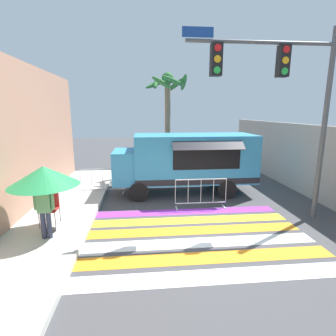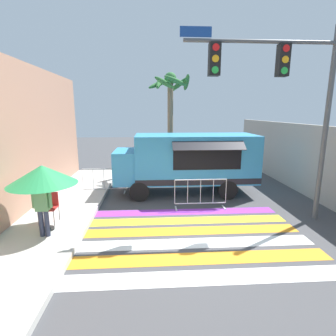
{
  "view_description": "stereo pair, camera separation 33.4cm",
  "coord_description": "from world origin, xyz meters",
  "px_view_note": "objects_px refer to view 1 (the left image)",
  "views": [
    {
      "loc": [
        -1.51,
        -7.24,
        3.51
      ],
      "look_at": [
        -0.55,
        2.46,
        1.41
      ],
      "focal_mm": 28.0,
      "sensor_mm": 36.0,
      "label": 1
    },
    {
      "loc": [
        -1.17,
        -7.27,
        3.51
      ],
      "look_at": [
        -0.55,
        2.46,
        1.41
      ],
      "focal_mm": 28.0,
      "sensor_mm": 36.0,
      "label": 2
    }
  ],
  "objects_px": {
    "traffic_signal_pole": "(282,86)",
    "patio_umbrella": "(44,176)",
    "folding_chair": "(50,206)",
    "barricade_front": "(201,194)",
    "vendor_person": "(44,207)",
    "barricade_side": "(103,182)",
    "food_truck": "(184,160)",
    "palm_tree": "(168,101)"
  },
  "relations": [
    {
      "from": "traffic_signal_pole",
      "to": "patio_umbrella",
      "type": "bearing_deg",
      "value": -174.63
    },
    {
      "from": "folding_chair",
      "to": "barricade_front",
      "type": "xyz_separation_m",
      "value": [
        4.93,
        1.25,
        -0.16
      ]
    },
    {
      "from": "patio_umbrella",
      "to": "vendor_person",
      "type": "relative_size",
      "value": 1.21
    },
    {
      "from": "barricade_front",
      "to": "folding_chair",
      "type": "bearing_deg",
      "value": -165.79
    },
    {
      "from": "barricade_side",
      "to": "vendor_person",
      "type": "bearing_deg",
      "value": -101.27
    },
    {
      "from": "folding_chair",
      "to": "barricade_side",
      "type": "distance_m",
      "value": 3.53
    },
    {
      "from": "traffic_signal_pole",
      "to": "barricade_side",
      "type": "height_order",
      "value": "traffic_signal_pole"
    },
    {
      "from": "barricade_side",
      "to": "traffic_signal_pole",
      "type": "bearing_deg",
      "value": -28.69
    },
    {
      "from": "food_truck",
      "to": "barricade_front",
      "type": "distance_m",
      "value": 2.18
    },
    {
      "from": "food_truck",
      "to": "barricade_side",
      "type": "xyz_separation_m",
      "value": [
        -3.5,
        0.17,
        -0.94
      ]
    },
    {
      "from": "patio_umbrella",
      "to": "barricade_front",
      "type": "relative_size",
      "value": 1.0
    },
    {
      "from": "patio_umbrella",
      "to": "barricade_front",
      "type": "xyz_separation_m",
      "value": [
        4.8,
        1.83,
        -1.24
      ]
    },
    {
      "from": "traffic_signal_pole",
      "to": "vendor_person",
      "type": "xyz_separation_m",
      "value": [
        -6.87,
        -1.05,
        -3.21
      ]
    },
    {
      "from": "patio_umbrella",
      "to": "vendor_person",
      "type": "height_order",
      "value": "patio_umbrella"
    },
    {
      "from": "patio_umbrella",
      "to": "vendor_person",
      "type": "xyz_separation_m",
      "value": [
        0.08,
        -0.39,
        -0.74
      ]
    },
    {
      "from": "folding_chair",
      "to": "barricade_side",
      "type": "height_order",
      "value": "barricade_side"
    },
    {
      "from": "traffic_signal_pole",
      "to": "barricade_side",
      "type": "distance_m",
      "value": 7.78
    },
    {
      "from": "food_truck",
      "to": "barricade_front",
      "type": "height_order",
      "value": "food_truck"
    },
    {
      "from": "food_truck",
      "to": "traffic_signal_pole",
      "type": "bearing_deg",
      "value": -51.22
    },
    {
      "from": "palm_tree",
      "to": "food_truck",
      "type": "bearing_deg",
      "value": -81.93
    },
    {
      "from": "barricade_side",
      "to": "folding_chair",
      "type": "bearing_deg",
      "value": -107.74
    },
    {
      "from": "vendor_person",
      "to": "barricade_side",
      "type": "xyz_separation_m",
      "value": [
        0.86,
        4.33,
        -0.5
      ]
    },
    {
      "from": "palm_tree",
      "to": "barricade_front",
      "type": "bearing_deg",
      "value": -81.0
    },
    {
      "from": "food_truck",
      "to": "folding_chair",
      "type": "distance_m",
      "value": 5.63
    },
    {
      "from": "food_truck",
      "to": "vendor_person",
      "type": "xyz_separation_m",
      "value": [
        -4.37,
        -4.16,
        -0.44
      ]
    },
    {
      "from": "food_truck",
      "to": "patio_umbrella",
      "type": "bearing_deg",
      "value": -139.76
    },
    {
      "from": "vendor_person",
      "to": "barricade_front",
      "type": "bearing_deg",
      "value": 37.93
    },
    {
      "from": "patio_umbrella",
      "to": "barricade_side",
      "type": "distance_m",
      "value": 4.24
    },
    {
      "from": "traffic_signal_pole",
      "to": "vendor_person",
      "type": "bearing_deg",
      "value": -171.34
    },
    {
      "from": "patio_umbrella",
      "to": "barricade_front",
      "type": "bearing_deg",
      "value": 20.9
    },
    {
      "from": "food_truck",
      "to": "folding_chair",
      "type": "bearing_deg",
      "value": -145.22
    },
    {
      "from": "traffic_signal_pole",
      "to": "patio_umbrella",
      "type": "xyz_separation_m",
      "value": [
        -6.95,
        -0.65,
        -2.47
      ]
    },
    {
      "from": "patio_umbrella",
      "to": "palm_tree",
      "type": "relative_size",
      "value": 0.35
    },
    {
      "from": "folding_chair",
      "to": "vendor_person",
      "type": "xyz_separation_m",
      "value": [
        0.21,
        -0.98,
        0.34
      ]
    },
    {
      "from": "food_truck",
      "to": "traffic_signal_pole",
      "type": "relative_size",
      "value": 1.0
    },
    {
      "from": "barricade_front",
      "to": "food_truck",
      "type": "bearing_deg",
      "value": 100.36
    },
    {
      "from": "patio_umbrella",
      "to": "vendor_person",
      "type": "distance_m",
      "value": 0.84
    },
    {
      "from": "barricade_front",
      "to": "barricade_side",
      "type": "relative_size",
      "value": 1.03
    },
    {
      "from": "patio_umbrella",
      "to": "palm_tree",
      "type": "bearing_deg",
      "value": 58.46
    },
    {
      "from": "food_truck",
      "to": "vendor_person",
      "type": "distance_m",
      "value": 6.05
    },
    {
      "from": "vendor_person",
      "to": "barricade_side",
      "type": "height_order",
      "value": "vendor_person"
    },
    {
      "from": "folding_chair",
      "to": "vendor_person",
      "type": "height_order",
      "value": "vendor_person"
    }
  ]
}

